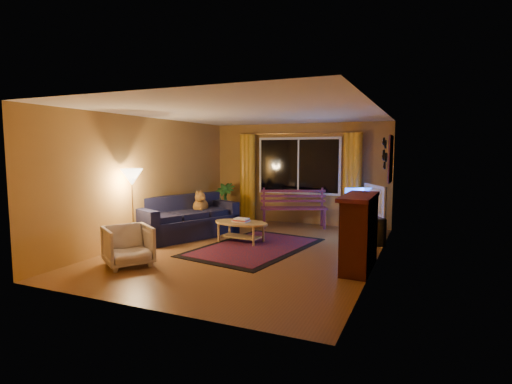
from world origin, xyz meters
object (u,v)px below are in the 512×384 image
at_px(bench, 294,218).
at_px(tv_console, 369,227).
at_px(floor_lamp, 133,209).
at_px(sofa, 187,217).
at_px(armchair, 128,244).
at_px(coffee_table, 241,232).

xyz_separation_m(bench, tv_console, (1.82, -0.60, 0.03)).
bearing_deg(floor_lamp, sofa, 75.71).
relative_size(bench, armchair, 2.20).
xyz_separation_m(floor_lamp, coffee_table, (1.60, 1.29, -0.54)).
height_order(armchair, coffee_table, armchair).
height_order(floor_lamp, coffee_table, floor_lamp).
distance_m(armchair, coffee_table, 2.37).
bearing_deg(tv_console, bench, 143.79).
bearing_deg(floor_lamp, bench, 56.82).
distance_m(bench, sofa, 2.59).
bearing_deg(coffee_table, bench, 75.73).
distance_m(sofa, floor_lamp, 1.36).
relative_size(bench, sofa, 0.73).
distance_m(bench, armchair, 4.31).
bearing_deg(tv_console, sofa, -178.12).
bearing_deg(bench, coffee_table, -127.93).
bearing_deg(coffee_table, sofa, -179.72).
bearing_deg(floor_lamp, armchair, -53.79).
distance_m(floor_lamp, tv_console, 4.70).
bearing_deg(armchair, sofa, 42.42).
height_order(armchair, tv_console, armchair).
xyz_separation_m(armchair, floor_lamp, (-0.64, 0.88, 0.40)).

